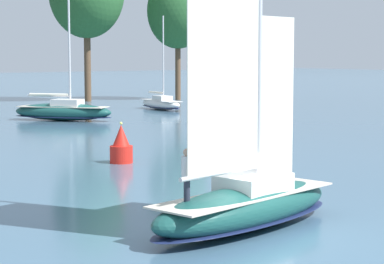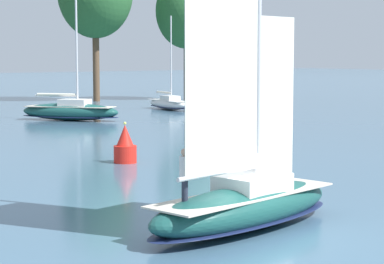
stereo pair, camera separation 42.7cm
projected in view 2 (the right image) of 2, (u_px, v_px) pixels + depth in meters
ground_plane at (244, 229)px, 25.02m from camera, size 400.00×400.00×0.00m
tree_shore_center at (186, 11)px, 93.52m from camera, size 7.71×7.71×15.87m
sailboat_main at (245, 200)px, 24.93m from camera, size 8.99×4.07×11.94m
sailboat_moored_near_marina at (169, 103)px, 78.31m from camera, size 2.49×7.19×9.73m
sailboat_moored_mid_channel at (70, 111)px, 65.56m from camera, size 7.67×8.67×12.49m
channel_buoy at (125, 146)px, 40.12m from camera, size 1.23×1.23×2.21m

